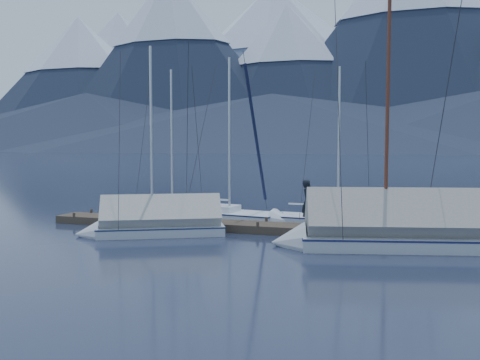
% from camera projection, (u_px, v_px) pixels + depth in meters
% --- Properties ---
extents(ground, '(1000.00, 1000.00, 0.00)m').
position_uv_depth(ground, '(224.00, 238.00, 20.20)').
color(ground, black).
rests_on(ground, ground).
extents(mountain_range, '(877.00, 584.00, 150.50)m').
position_uv_depth(mountain_range, '(403.00, 68.00, 366.17)').
color(mountain_range, '#475675').
rests_on(mountain_range, ground).
extents(dock, '(18.00, 1.50, 0.54)m').
position_uv_depth(dock, '(240.00, 228.00, 22.09)').
color(dock, '#382D23').
rests_on(dock, ground).
extents(mooring_posts, '(15.12, 1.52, 0.35)m').
position_uv_depth(mooring_posts, '(229.00, 222.00, 22.23)').
color(mooring_posts, '#382D23').
rests_on(mooring_posts, ground).
extents(sailboat_open_left, '(6.43, 3.05, 8.20)m').
position_uv_depth(sailboat_open_left, '(181.00, 215.00, 25.72)').
color(sailboat_open_left, white).
rests_on(sailboat_open_left, ground).
extents(sailboat_open_mid, '(6.81, 3.00, 8.75)m').
position_uv_depth(sailboat_open_mid, '(238.00, 217.00, 24.91)').
color(sailboat_open_mid, white).
rests_on(sailboat_open_mid, ground).
extents(sailboat_open_right, '(6.13, 2.60, 8.01)m').
position_uv_depth(sailboat_open_right, '(347.00, 223.00, 23.38)').
color(sailboat_open_right, silver).
rests_on(sailboat_open_right, ground).
extents(sailboat_covered_near, '(8.41, 4.28, 10.47)m').
position_uv_depth(sailboat_covered_near, '(380.00, 233.00, 18.43)').
color(sailboat_covered_near, '#B8BDC5').
rests_on(sailboat_covered_near, ground).
extents(sailboat_covered_far, '(6.20, 4.33, 8.47)m').
position_uv_depth(sailboat_covered_far, '(150.00, 225.00, 20.93)').
color(sailboat_covered_far, silver).
rests_on(sailboat_covered_far, ground).
extents(person, '(0.50, 0.72, 1.90)m').
position_uv_depth(person, '(307.00, 202.00, 21.55)').
color(person, black).
rests_on(person, dock).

